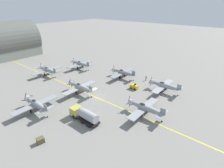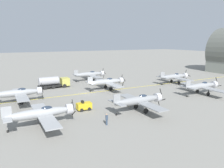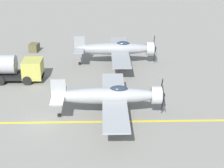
% 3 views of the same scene
% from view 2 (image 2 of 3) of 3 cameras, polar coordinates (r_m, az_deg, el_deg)
% --- Properties ---
extents(ground_plane, '(400.00, 400.00, 0.00)m').
position_cam_2_polar(ground_plane, '(52.32, -5.87, -2.30)').
color(ground_plane, gray).
extents(taxiway_stripe, '(0.30, 160.00, 0.01)m').
position_cam_2_polar(taxiway_stripe, '(52.31, -5.87, -2.29)').
color(taxiway_stripe, yellow).
rests_on(taxiway_stripe, ground).
extents(airplane_mid_right, '(12.00, 9.98, 3.67)m').
position_cam_2_polar(airplane_mid_right, '(38.39, 7.15, -4.25)').
color(airplane_mid_right, gray).
rests_on(airplane_mid_right, ground).
extents(airplane_mid_center, '(12.00, 9.98, 3.65)m').
position_cam_2_polar(airplane_mid_center, '(54.85, -1.34, 0.54)').
color(airplane_mid_center, '#95979A').
rests_on(airplane_mid_center, ground).
extents(airplane_far_right, '(12.00, 9.98, 3.71)m').
position_cam_2_polar(airplane_far_right, '(53.93, 22.47, -0.51)').
color(airplane_far_right, gray).
rests_on(airplane_far_right, ground).
extents(airplane_near_center, '(12.00, 9.98, 3.67)m').
position_cam_2_polar(airplane_near_center, '(47.09, -23.32, -2.19)').
color(airplane_near_center, gray).
rests_on(airplane_near_center, ground).
extents(airplane_near_right, '(12.00, 9.98, 3.65)m').
position_cam_2_polar(airplane_near_right, '(33.08, -17.89, -7.29)').
color(airplane_near_right, '#949699').
rests_on(airplane_near_right, ground).
extents(airplane_far_center, '(12.00, 9.98, 3.79)m').
position_cam_2_polar(airplane_far_center, '(65.29, 16.01, 1.84)').
color(airplane_far_center, gray).
rests_on(airplane_far_center, ground).
extents(airplane_mid_left, '(12.00, 9.98, 3.65)m').
position_cam_2_polar(airplane_mid_left, '(67.53, -5.75, 2.53)').
color(airplane_mid_left, gray).
rests_on(airplane_mid_left, ground).
extents(fuel_tanker, '(2.68, 8.00, 2.98)m').
position_cam_2_polar(fuel_tanker, '(59.25, -14.92, 0.47)').
color(fuel_tanker, black).
rests_on(fuel_tanker, ground).
extents(tow_tractor, '(1.57, 2.60, 1.79)m').
position_cam_2_polar(tow_tractor, '(39.42, -7.33, -5.69)').
color(tow_tractor, gold).
rests_on(tow_tractor, ground).
extents(ground_crew_walking, '(0.38, 0.38, 1.77)m').
position_cam_2_polar(ground_crew_walking, '(32.37, -1.39, -9.10)').
color(ground_crew_walking, '#334256').
rests_on(ground_crew_walking, ground).
extents(supply_crate_by_tanker, '(1.57, 1.39, 1.15)m').
position_cam_2_polar(supply_crate_by_tanker, '(69.72, -15.85, 1.23)').
color(supply_crate_by_tanker, brown).
rests_on(supply_crate_by_tanker, ground).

